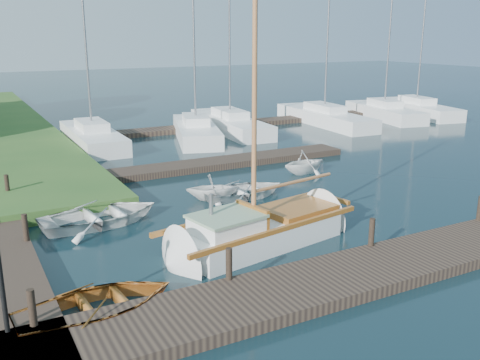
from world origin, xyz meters
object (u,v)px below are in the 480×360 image
dinghy (97,301)px  tender_b (213,186)px  marina_boat_3 (230,122)px  marina_boat_7 (416,108)px  sailboat (263,232)px  marina_boat_0 (92,135)px  marina_boat_6 (384,111)px  mooring_post_3 (480,208)px  tender_a (100,212)px  tender_d (305,160)px  mooring_post_0 (32,308)px  mooring_post_2 (372,232)px  tender_c (244,188)px  marina_boat_5 (324,116)px  mooring_post_5 (7,185)px  mooring_post_1 (229,264)px  marina_boat_2 (196,129)px  mooring_post_4 (25,227)px

dinghy → tender_b: tender_b is taller
marina_boat_3 → marina_boat_7: size_ratio=1.06×
sailboat → tender_b: bearing=72.5°
marina_boat_0 → marina_boat_6: (21.27, -0.31, -0.01)m
mooring_post_3 → tender_a: mooring_post_3 is taller
tender_b → marina_boat_0: bearing=26.8°
tender_d → marina_boat_3: bearing=-15.1°
mooring_post_0 → marina_boat_3: 24.50m
mooring_post_2 → marina_boat_6: bearing=46.3°
mooring_post_2 → tender_b: 7.12m
mooring_post_0 → tender_c: size_ratio=0.24×
dinghy → marina_boat_5: (20.27, 18.65, 0.20)m
mooring_post_5 → tender_a: 4.53m
mooring_post_1 → sailboat: sailboat is taller
dinghy → marina_boat_0: (4.41, 18.89, 0.21)m
dinghy → tender_d: (11.31, 8.20, 0.22)m
mooring_post_2 → sailboat: sailboat is taller
tender_d → marina_boat_3: size_ratio=0.19×
tender_b → marina_boat_2: bearing=-1.4°
marina_boat_6 → marina_boat_7: marina_boat_7 is taller
mooring_post_2 → marina_boat_2: bearing=81.6°
marina_boat_6 → marina_boat_2: bearing=104.1°
mooring_post_3 → marina_boat_0: (-7.72, 19.19, -0.13)m
mooring_post_2 → marina_boat_6: size_ratio=0.08×
mooring_post_2 → tender_d: 9.26m
mooring_post_3 → marina_boat_0: 20.68m
mooring_post_5 → marina_boat_2: bearing=36.6°
mooring_post_2 → mooring_post_3: bearing=0.0°
mooring_post_1 → mooring_post_5: 10.77m
mooring_post_0 → tender_a: size_ratio=0.21×
mooring_post_1 → mooring_post_4: bearing=128.7°
mooring_post_5 → tender_c: bearing=-22.6°
sailboat → marina_boat_2: marina_boat_2 is taller
mooring_post_5 → marina_boat_2: size_ratio=0.08×
tender_d → marina_boat_7: 20.71m
mooring_post_3 → tender_d: size_ratio=0.36×
tender_b → marina_boat_3: 14.64m
mooring_post_3 → mooring_post_0: bearing=180.0°
mooring_post_4 → tender_a: (2.44, 1.19, -0.30)m
mooring_post_3 → mooring_post_1: bearing=180.0°
tender_b → tender_c: tender_b is taller
mooring_post_0 → tender_d: 15.27m
tender_a → marina_boat_3: marina_boat_3 is taller
mooring_post_3 → marina_boat_3: marina_boat_3 is taller
tender_b → tender_d: size_ratio=0.91×
mooring_post_4 → tender_d: tender_d is taller
marina_boat_3 → tender_a: bearing=143.8°
mooring_post_2 → marina_boat_7: bearing=41.6°
marina_boat_3 → marina_boat_5: 7.02m
tender_b → mooring_post_1: bearing=176.8°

